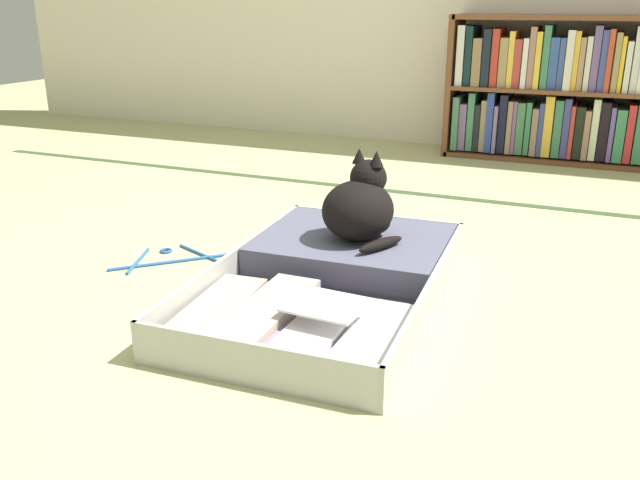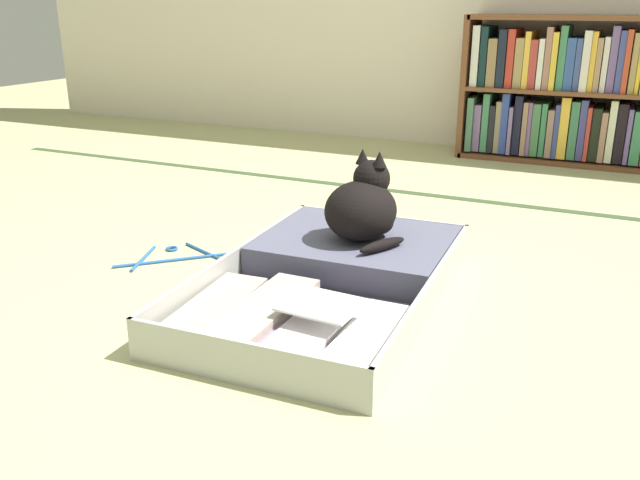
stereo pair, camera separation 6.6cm
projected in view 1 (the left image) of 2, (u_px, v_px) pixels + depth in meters
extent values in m
plane|color=tan|center=(326.00, 325.00, 1.72)|extent=(10.00, 10.00, 0.00)
cube|color=#36492B|center=(442.00, 196.00, 2.85)|extent=(4.80, 0.05, 0.00)
cube|color=brown|center=(454.00, 85.00, 3.60)|extent=(0.03, 0.30, 0.72)
cube|color=brown|center=(572.00, 17.00, 3.28)|extent=(1.12, 0.30, 0.02)
cube|color=brown|center=(555.00, 158.00, 3.51)|extent=(1.12, 0.30, 0.02)
cube|color=brown|center=(563.00, 90.00, 3.40)|extent=(1.09, 0.30, 0.02)
cube|color=#477358|center=(459.00, 121.00, 3.64)|extent=(0.03, 0.25, 0.28)
cube|color=slate|center=(466.00, 124.00, 3.65)|extent=(0.04, 0.25, 0.24)
cube|color=#417F5B|center=(474.00, 119.00, 3.62)|extent=(0.03, 0.25, 0.30)
cube|color=black|center=(480.00, 125.00, 3.61)|extent=(0.03, 0.25, 0.24)
cube|color=gray|center=(486.00, 123.00, 3.60)|extent=(0.03, 0.25, 0.27)
cube|color=#2E4296|center=(493.00, 120.00, 3.58)|extent=(0.04, 0.25, 0.31)
cube|color=slate|center=(498.00, 127.00, 3.57)|extent=(0.02, 0.25, 0.24)
cube|color=black|center=(505.00, 121.00, 3.56)|extent=(0.04, 0.25, 0.30)
cube|color=#99745D|center=(512.00, 125.00, 3.55)|extent=(0.02, 0.25, 0.27)
cube|color=slate|center=(517.00, 125.00, 3.54)|extent=(0.02, 0.25, 0.27)
cube|color=#43774D|center=(523.00, 126.00, 3.54)|extent=(0.04, 0.25, 0.26)
cube|color=#387B54|center=(530.00, 126.00, 3.52)|extent=(0.03, 0.25, 0.27)
cube|color=#8E6F61|center=(536.00, 129.00, 3.50)|extent=(0.03, 0.25, 0.24)
cube|color=#364081|center=(542.00, 127.00, 3.49)|extent=(0.02, 0.25, 0.27)
cube|color=gold|center=(550.00, 124.00, 3.47)|extent=(0.04, 0.25, 0.30)
cube|color=#3A7352|center=(559.00, 126.00, 3.46)|extent=(0.04, 0.25, 0.29)
cube|color=#3F4186|center=(567.00, 125.00, 3.45)|extent=(0.03, 0.25, 0.30)
cube|color=#B93932|center=(573.00, 129.00, 3.44)|extent=(0.02, 0.25, 0.26)
cube|color=black|center=(580.00, 130.00, 3.43)|extent=(0.04, 0.25, 0.26)
cube|color=#9E745C|center=(587.00, 132.00, 3.41)|extent=(0.03, 0.25, 0.24)
cube|color=beige|center=(595.00, 127.00, 3.40)|extent=(0.03, 0.25, 0.30)
cube|color=black|center=(604.00, 129.00, 3.39)|extent=(0.04, 0.25, 0.29)
cube|color=#665196|center=(611.00, 131.00, 3.37)|extent=(0.02, 0.25, 0.26)
cube|color=#3A7D56|center=(619.00, 133.00, 3.36)|extent=(0.04, 0.25, 0.26)
cube|color=red|center=(629.00, 131.00, 3.34)|extent=(0.03, 0.25, 0.28)
cube|color=#377A50|center=(639.00, 131.00, 3.32)|extent=(0.04, 0.25, 0.29)
cube|color=silver|center=(464.00, 55.00, 3.52)|extent=(0.04, 0.25, 0.30)
cube|color=#12292C|center=(472.00, 55.00, 3.51)|extent=(0.03, 0.25, 0.30)
cube|color=#8C704C|center=(480.00, 61.00, 3.50)|extent=(0.04, 0.25, 0.24)
cube|color=black|center=(490.00, 57.00, 3.48)|extent=(0.04, 0.25, 0.28)
cube|color=red|center=(498.00, 57.00, 3.47)|extent=(0.04, 0.25, 0.28)
cube|color=#A08453|center=(506.00, 61.00, 3.46)|extent=(0.04, 0.25, 0.24)
cube|color=gold|center=(514.00, 58.00, 3.44)|extent=(0.03, 0.25, 0.28)
cube|color=#AE3B37|center=(520.00, 62.00, 3.44)|extent=(0.04, 0.25, 0.24)
cube|color=silver|center=(527.00, 62.00, 3.42)|extent=(0.03, 0.25, 0.24)
cube|color=#A07062|center=(534.00, 57.00, 3.40)|extent=(0.03, 0.25, 0.30)
cube|color=gold|center=(540.00, 59.00, 3.39)|extent=(0.03, 0.25, 0.27)
cube|color=#3D7A55|center=(548.00, 56.00, 3.38)|extent=(0.03, 0.25, 0.30)
cube|color=#315097|center=(555.00, 62.00, 3.38)|extent=(0.04, 0.25, 0.25)
cube|color=#3E508E|center=(563.00, 63.00, 3.37)|extent=(0.03, 0.25, 0.25)
cube|color=silver|center=(570.00, 59.00, 3.33)|extent=(0.03, 0.25, 0.28)
cube|color=gold|center=(577.00, 60.00, 3.33)|extent=(0.02, 0.25, 0.28)
cube|color=#A37D5A|center=(582.00, 63.00, 3.32)|extent=(0.02, 0.25, 0.25)
cube|color=silver|center=(589.00, 62.00, 3.32)|extent=(0.03, 0.25, 0.26)
cube|color=slate|center=(597.00, 57.00, 3.30)|extent=(0.03, 0.25, 0.31)
cube|color=#3C468D|center=(604.00, 60.00, 3.28)|extent=(0.03, 0.25, 0.29)
cube|color=#B84227|center=(610.00, 60.00, 3.26)|extent=(0.02, 0.25, 0.29)
cube|color=#9C8652|center=(617.00, 61.00, 3.26)|extent=(0.03, 0.25, 0.28)
cube|color=yellow|center=(622.00, 63.00, 3.26)|extent=(0.02, 0.25, 0.26)
cube|color=beige|center=(628.00, 66.00, 3.25)|extent=(0.03, 0.25, 0.24)
cube|color=silver|center=(636.00, 59.00, 3.23)|extent=(0.03, 0.25, 0.31)
cube|color=#B3B4AC|center=(294.00, 336.00, 1.65)|extent=(0.61, 0.51, 0.01)
cube|color=#B3B4AC|center=(251.00, 365.00, 1.42)|extent=(0.59, 0.04, 0.11)
cube|color=#B3B4AC|center=(190.00, 301.00, 1.73)|extent=(0.03, 0.49, 0.11)
cube|color=#B3B4AC|center=(409.00, 338.00, 1.54)|extent=(0.03, 0.49, 0.11)
cube|color=#534D5A|center=(294.00, 332.00, 1.65)|extent=(0.58, 0.49, 0.01)
cube|color=#B3B4AC|center=(354.00, 267.00, 2.08)|extent=(0.61, 0.51, 0.01)
cube|color=#B3B4AC|center=(375.00, 229.00, 2.27)|extent=(0.59, 0.04, 0.11)
cube|color=#B3B4AC|center=(269.00, 241.00, 2.16)|extent=(0.03, 0.49, 0.11)
cube|color=#B3B4AC|center=(447.00, 264.00, 1.97)|extent=(0.03, 0.49, 0.11)
cube|color=#534D5A|center=(354.00, 264.00, 2.08)|extent=(0.58, 0.49, 0.01)
cylinder|color=black|center=(327.00, 293.00, 1.86)|extent=(0.57, 0.04, 0.02)
cube|color=#9A7A9B|center=(222.00, 314.00, 1.71)|extent=(0.14, 0.41, 0.01)
cube|color=slate|center=(218.00, 311.00, 1.70)|extent=(0.14, 0.40, 0.01)
cube|color=tan|center=(217.00, 306.00, 1.69)|extent=(0.15, 0.38, 0.02)
cube|color=#324F74|center=(266.00, 323.00, 1.66)|extent=(0.14, 0.43, 0.02)
cube|color=gray|center=(270.00, 317.00, 1.66)|extent=(0.13, 0.36, 0.01)
cube|color=#AEA092|center=(267.00, 310.00, 1.66)|extent=(0.13, 0.40, 0.02)
cube|color=#9F6B91|center=(320.00, 332.00, 1.62)|extent=(0.16, 0.42, 0.02)
cube|color=silver|center=(319.00, 326.00, 1.61)|extent=(0.13, 0.35, 0.02)
cube|color=#2F1726|center=(370.00, 343.00, 1.57)|extent=(0.16, 0.41, 0.01)
cube|color=silver|center=(371.00, 337.00, 1.57)|extent=(0.13, 0.40, 0.01)
cube|color=white|center=(326.00, 305.00, 1.61)|extent=(0.19, 0.17, 0.01)
cube|color=#53546A|center=(354.00, 251.00, 2.06)|extent=(0.57, 0.48, 0.09)
torus|color=white|center=(367.00, 241.00, 2.01)|extent=(0.11, 0.11, 0.01)
cylinder|color=black|center=(329.00, 225.00, 2.32)|extent=(0.02, 0.02, 0.10)
cylinder|color=black|center=(421.00, 236.00, 2.21)|extent=(0.02, 0.02, 0.10)
cube|color=red|center=(239.00, 350.00, 1.43)|extent=(0.04, 0.00, 0.02)
cube|color=yellow|center=(197.00, 340.00, 1.46)|extent=(0.03, 0.00, 0.03)
cube|color=#2C8641|center=(186.00, 344.00, 1.48)|extent=(0.04, 0.00, 0.02)
ellipsoid|color=black|center=(358.00, 210.00, 1.99)|extent=(0.26, 0.27, 0.18)
ellipsoid|color=black|center=(369.00, 218.00, 2.05)|extent=(0.16, 0.12, 0.10)
sphere|color=black|center=(368.00, 178.00, 2.00)|extent=(0.11, 0.11, 0.11)
cone|color=black|center=(376.00, 159.00, 1.96)|extent=(0.04, 0.04, 0.05)
cone|color=black|center=(359.00, 156.00, 1.99)|extent=(0.04, 0.04, 0.05)
sphere|color=gold|center=(382.00, 174.00, 2.02)|extent=(0.02, 0.02, 0.02)
sphere|color=gold|center=(371.00, 172.00, 2.05)|extent=(0.02, 0.02, 0.02)
ellipsoid|color=black|center=(381.00, 244.00, 1.92)|extent=(0.11, 0.17, 0.03)
cylinder|color=#265A9E|center=(171.00, 262.00, 2.12)|extent=(0.29, 0.28, 0.01)
cylinder|color=#265A9E|center=(138.00, 261.00, 2.13)|extent=(0.08, 0.21, 0.01)
cylinder|color=#265A9E|center=(199.00, 253.00, 2.19)|extent=(0.20, 0.09, 0.01)
torus|color=#265A9E|center=(166.00, 251.00, 2.22)|extent=(0.06, 0.06, 0.01)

